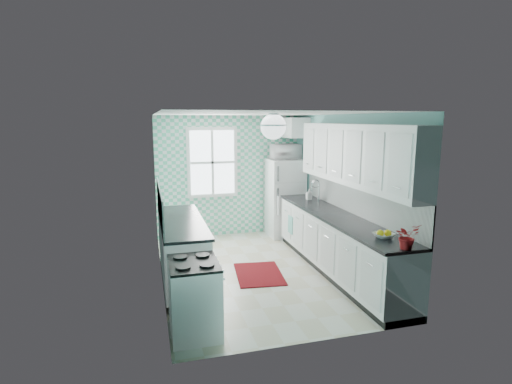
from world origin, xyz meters
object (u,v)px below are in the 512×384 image
object	(u,v)px
sink	(310,202)
potted_plant	(407,236)
fridge	(285,198)
microwave	(286,152)
fruit_bowl	(384,235)
stove	(194,296)
ceiling_light	(273,126)

from	to	relation	value
sink	potted_plant	xyz separation A→B (m)	(-0.00, -2.81, 0.16)
fridge	microwave	world-z (taller)	microwave
sink	fruit_bowl	distance (m)	2.36
potted_plant	microwave	xyz separation A→B (m)	(-0.09, 3.93, 0.68)
microwave	stove	bearing A→B (deg)	52.79
sink	potted_plant	size ratio (longest dim) A/B	1.78
sink	microwave	distance (m)	1.39
potted_plant	microwave	bearing A→B (deg)	91.31
ceiling_light	potted_plant	world-z (taller)	ceiling_light
fridge	potted_plant	size ratio (longest dim) A/B	5.40
fridge	microwave	xyz separation A→B (m)	(0.00, 0.00, 0.96)
ceiling_light	fridge	distance (m)	3.21
sink	fruit_bowl	world-z (taller)	sink
fruit_bowl	potted_plant	distance (m)	0.47
stove	sink	distance (m)	3.39
fruit_bowl	stove	bearing A→B (deg)	179.54
stove	fruit_bowl	distance (m)	2.46
ceiling_light	fridge	bearing A→B (deg)	66.94
microwave	sink	bearing A→B (deg)	91.40
ceiling_light	fruit_bowl	bearing A→B (deg)	-35.75
fridge	sink	xyz separation A→B (m)	(0.09, -1.11, 0.13)
stove	microwave	distance (m)	4.36
ceiling_light	sink	bearing A→B (deg)	51.09
fridge	microwave	bearing A→B (deg)	56.18
stove	potted_plant	xyz separation A→B (m)	(2.40, -0.47, 0.65)
ceiling_light	fridge	size ratio (longest dim) A/B	0.22
sink	fridge	bearing A→B (deg)	92.87
ceiling_light	potted_plant	size ratio (longest dim) A/B	1.17
ceiling_light	microwave	xyz separation A→B (m)	(1.11, 2.61, -0.56)
sink	microwave	world-z (taller)	microwave
ceiling_light	fruit_bowl	world-z (taller)	ceiling_light
stove	fruit_bowl	world-z (taller)	fruit_bowl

